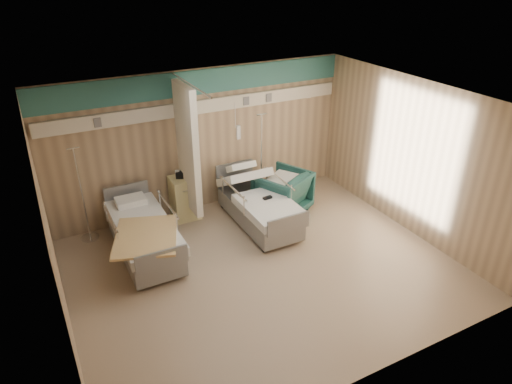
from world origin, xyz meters
The scene contains 13 objects.
ground centered at (0.00, 0.00, 0.00)m, with size 6.00×5.00×0.00m, color gray.
room_walls centered at (-0.03, 0.25, 1.86)m, with size 6.04×5.04×2.82m.
bed_right centered at (0.60, 1.30, 0.32)m, with size 1.00×2.16×0.63m, color silver, non-canonical shape.
bed_left centered at (-1.60, 1.30, 0.32)m, with size 1.00×2.16×0.63m, color silver, non-canonical shape.
bedside_cabinet centered at (-0.55, 2.20, 0.42)m, with size 0.50×0.48×0.85m, color #CFC481.
visitor_armchair centered at (1.25, 1.52, 0.43)m, with size 0.92×0.95×0.86m, color #1E4C48.
waffle_blanket centered at (1.27, 1.51, 0.89)m, with size 0.60×0.53×0.07m, color silver.
iv_stand_right centered at (1.10, 2.14, 0.39)m, with size 0.34×0.34×1.89m.
iv_stand_left centered at (-2.37, 2.28, 0.36)m, with size 0.32×0.32×1.78m.
call_remote centered at (0.67, 1.09, 0.65)m, with size 0.17×0.08×0.04m, color black.
tan_blanket centered at (-1.67, 0.84, 0.65)m, with size 0.95×1.20×0.04m, color #D7B66E.
toiletry_bag centered at (-0.56, 2.23, 0.91)m, with size 0.22×0.14×0.12m, color black.
white_cup centered at (-0.63, 2.29, 0.92)m, with size 0.09×0.09×0.13m, color white.
Camera 1 is at (-2.93, -5.36, 4.58)m, focal length 32.00 mm.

